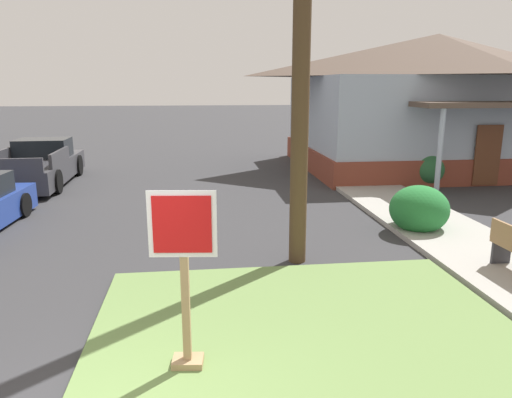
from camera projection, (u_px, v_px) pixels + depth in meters
grass_corner_patch at (317, 354)px, 5.95m from camera, size 5.81×5.77×0.08m
sidewalk_strip at (467, 245)px, 9.92m from camera, size 2.20×14.42×0.12m
stop_sign at (185, 283)px, 5.40m from camera, size 0.75×0.32×2.12m
manhole_cover at (138, 286)px, 8.03m from camera, size 0.70×0.70×0.02m
pickup_truck_charcoal at (40, 166)px, 16.29m from camera, size 2.20×5.38×1.48m
corner_house at (434, 101)px, 19.24m from camera, size 10.96×9.54×5.28m
shrub_near_porch at (427, 169)px, 16.07m from camera, size 1.17×1.17×1.13m
shrub_by_curb at (419, 209)px, 10.90m from camera, size 1.33×1.33×1.09m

